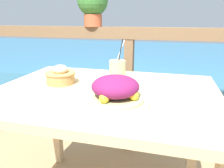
{
  "coord_description": "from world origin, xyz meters",
  "views": [
    {
      "loc": [
        0.31,
        -1.01,
        1.14
      ],
      "look_at": [
        0.06,
        -0.08,
        0.84
      ],
      "focal_mm": 35.0,
      "sensor_mm": 36.0,
      "label": 1
    }
  ],
  "objects_px": {
    "salad_plate": "(115,93)",
    "potted_plant": "(93,3)",
    "bread_basket": "(61,76)",
    "drink_glass": "(117,72)"
  },
  "relations": [
    {
      "from": "salad_plate",
      "to": "drink_glass",
      "type": "height_order",
      "value": "drink_glass"
    },
    {
      "from": "drink_glass",
      "to": "potted_plant",
      "type": "distance_m",
      "value": 0.76
    },
    {
      "from": "salad_plate",
      "to": "potted_plant",
      "type": "bearing_deg",
      "value": 114.8
    },
    {
      "from": "drink_glass",
      "to": "potted_plant",
      "type": "height_order",
      "value": "potted_plant"
    },
    {
      "from": "salad_plate",
      "to": "bread_basket",
      "type": "distance_m",
      "value": 0.44
    },
    {
      "from": "drink_glass",
      "to": "bread_basket",
      "type": "xyz_separation_m",
      "value": [
        -0.31,
        -0.07,
        -0.02
      ]
    },
    {
      "from": "salad_plate",
      "to": "bread_basket",
      "type": "relative_size",
      "value": 1.71
    },
    {
      "from": "salad_plate",
      "to": "potted_plant",
      "type": "xyz_separation_m",
      "value": [
        -0.4,
        0.86,
        0.41
      ]
    },
    {
      "from": "bread_basket",
      "to": "potted_plant",
      "type": "relative_size",
      "value": 0.53
    },
    {
      "from": "salad_plate",
      "to": "potted_plant",
      "type": "height_order",
      "value": "potted_plant"
    }
  ]
}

